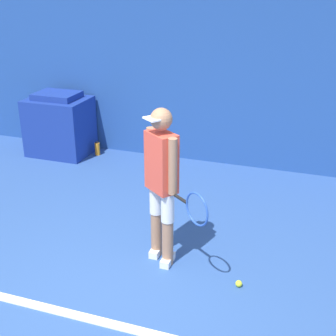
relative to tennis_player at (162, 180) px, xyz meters
name	(u,v)px	position (x,y,z in m)	size (l,w,h in m)	color
ground_plane	(103,312)	(-0.24, -1.00, -0.95)	(24.00, 24.00, 0.00)	#2D5193
back_wall	(213,64)	(-0.24, 2.97, 0.64)	(24.00, 0.10, 3.18)	#234C99
court_baseline	(96,320)	(-0.24, -1.12, -0.94)	(21.60, 0.10, 0.01)	white
tennis_player	(162,180)	(0.00, 0.00, 0.00)	(0.82, 0.65, 1.70)	#A37556
tennis_ball	(239,284)	(0.88, -0.21, -0.91)	(0.07, 0.07, 0.07)	#D1E533
covered_chair	(60,125)	(-2.73, 2.48, -0.44)	(1.00, 0.77, 1.06)	navy
water_bottle	(97,149)	(-2.11, 2.59, -0.84)	(0.09, 0.09, 0.24)	orange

